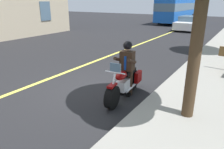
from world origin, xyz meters
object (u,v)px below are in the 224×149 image
(motorcycle_main, at_px, (124,83))
(car_dark, at_px, (188,23))
(bus_far, at_px, (178,8))
(rider_main, at_px, (127,63))

(motorcycle_main, relative_size, car_dark, 0.48)
(car_dark, bearing_deg, motorcycle_main, 7.57)
(bus_far, relative_size, car_dark, 2.40)
(rider_main, distance_m, car_dark, 17.29)
(motorcycle_main, height_order, rider_main, rider_main)
(bus_far, bearing_deg, rider_main, 12.89)
(motorcycle_main, distance_m, rider_main, 0.61)
(rider_main, distance_m, bus_far, 25.05)
(rider_main, bearing_deg, car_dark, -172.43)
(motorcycle_main, xyz_separation_m, bus_far, (-24.59, -5.61, 1.42))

